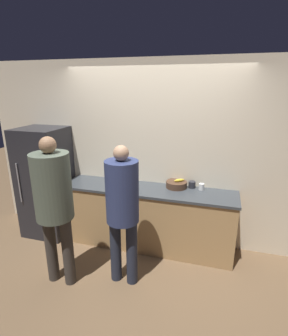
# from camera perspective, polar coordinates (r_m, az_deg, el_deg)

# --- Properties ---
(ground_plane) EXTENTS (14.00, 14.00, 0.00)m
(ground_plane) POSITION_cam_1_polar(r_m,az_deg,el_deg) (3.79, -0.59, -18.83)
(ground_plane) COLOR brown
(wall_back) EXTENTS (5.20, 0.06, 2.60)m
(wall_back) POSITION_cam_1_polar(r_m,az_deg,el_deg) (3.76, 2.04, 2.95)
(wall_back) COLOR beige
(wall_back) RESTS_ON ground_plane
(counter) EXTENTS (2.41, 0.59, 0.89)m
(counter) POSITION_cam_1_polar(r_m,az_deg,el_deg) (3.82, 0.85, -10.59)
(counter) COLOR tan
(counter) RESTS_ON ground_plane
(refrigerator) EXTENTS (0.66, 0.66, 1.66)m
(refrigerator) POSITION_cam_1_polar(r_m,az_deg,el_deg) (4.29, -20.54, -2.88)
(refrigerator) COLOR #232328
(refrigerator) RESTS_ON ground_plane
(person_left) EXTENTS (0.41, 0.41, 1.75)m
(person_left) POSITION_cam_1_polar(r_m,az_deg,el_deg) (3.02, -19.09, -6.09)
(person_left) COLOR #38332D
(person_left) RESTS_ON ground_plane
(person_center) EXTENTS (0.36, 0.36, 1.66)m
(person_center) POSITION_cam_1_polar(r_m,az_deg,el_deg) (2.91, -4.72, -7.86)
(person_center) COLOR #232838
(person_center) RESTS_ON ground_plane
(fruit_bowl) EXTENTS (0.29, 0.29, 0.13)m
(fruit_bowl) POSITION_cam_1_polar(r_m,az_deg,el_deg) (3.66, 7.09, -3.54)
(fruit_bowl) COLOR #4C3323
(fruit_bowl) RESTS_ON counter
(utensil_crock) EXTENTS (0.12, 0.12, 0.27)m
(utensil_crock) POSITION_cam_1_polar(r_m,az_deg,el_deg) (3.78, -5.24, -2.42)
(utensil_crock) COLOR silver
(utensil_crock) RESTS_ON counter
(bottle_clear) EXTENTS (0.06, 0.06, 0.16)m
(bottle_clear) POSITION_cam_1_polar(r_m,az_deg,el_deg) (3.80, -3.01, -2.37)
(bottle_clear) COLOR silver
(bottle_clear) RESTS_ON counter
(cup_black) EXTENTS (0.10, 0.10, 0.09)m
(cup_black) POSITION_cam_1_polar(r_m,az_deg,el_deg) (3.68, 10.40, -3.58)
(cup_black) COLOR #28282D
(cup_black) RESTS_ON counter
(cup_white) EXTENTS (0.07, 0.07, 0.09)m
(cup_white) POSITION_cam_1_polar(r_m,az_deg,el_deg) (3.64, 12.40, -4.01)
(cup_white) COLOR white
(cup_white) RESTS_ON counter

